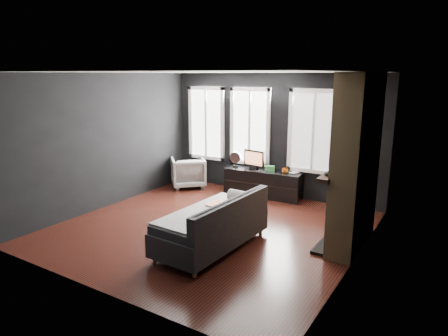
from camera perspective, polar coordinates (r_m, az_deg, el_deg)
The scene contains 18 objects.
floor at distance 7.18m, azimuth -1.97°, elevation -8.56°, with size 5.00×5.00×0.00m, color black.
ceiling at distance 6.66m, azimuth -2.15°, elevation 13.53°, with size 5.00×5.00×0.00m, color white.
wall_back at distance 8.95m, azimuth 6.95°, elevation 4.70°, with size 5.00×0.02×2.70m, color black.
wall_left at distance 8.43m, azimuth -16.33°, elevation 3.74°, with size 0.02×5.00×2.70m, color black.
wall_right at distance 5.81m, azimuth 18.86°, elevation -0.57°, with size 0.02×5.00×2.70m, color black.
windows at distance 9.02m, azimuth 4.38°, elevation 11.40°, with size 4.00×0.16×1.76m, color white, non-canonical shape.
fireplace at distance 6.43m, azimuth 18.38°, elevation 0.74°, with size 0.70×1.62×2.70m, color #93724C, non-canonical shape.
sofa at distance 6.27m, azimuth -1.77°, elevation -7.65°, with size 1.00×2.00×0.86m, color black, non-canonical shape.
stripe_pillow at distance 6.33m, azimuth 1.50°, elevation -5.62°, with size 0.07×0.31×0.31m, color gray.
armchair at distance 9.66m, azimuth -5.15°, elevation -0.39°, with size 0.77×0.72×0.79m, color white.
media_console at distance 8.96m, azimuth 5.70°, elevation -2.14°, with size 1.73×0.54×0.59m, color black, non-canonical shape.
monitor at distance 8.93m, azimuth 4.33°, elevation 1.39°, with size 0.54×0.12×0.48m, color black, non-canonical shape.
desk_fan at distance 9.10m, azimuth 1.65°, elevation 1.27°, with size 0.26×0.26×0.36m, color gray, non-canonical shape.
mug at distance 8.66m, azimuth 8.71°, elevation -0.28°, with size 0.13×0.10×0.13m, color orange.
book at distance 8.74m, azimuth 9.62°, elevation 0.05°, with size 0.15×0.02×0.21m, color #B4A38D.
storage_box at distance 8.81m, azimuth 6.55°, elevation -0.05°, with size 0.21×0.13×0.11m, color #387E44.
mantel_vase at distance 6.92m, azimuth 17.25°, elevation 1.40°, with size 0.17×0.18×0.17m, color yellow.
mantel_clock at distance 5.99m, azimuth 14.73°, elevation -0.86°, with size 0.12×0.12×0.04m, color black.
Camera 1 is at (3.73, -5.52, 2.67)m, focal length 32.00 mm.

